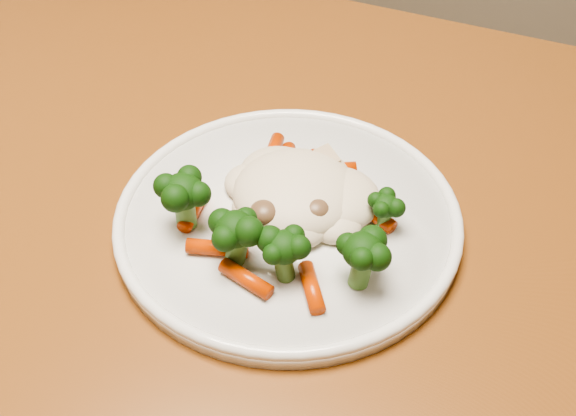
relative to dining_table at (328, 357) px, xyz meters
name	(u,v)px	position (x,y,z in m)	size (l,w,h in m)	color
dining_table	(328,357)	(0.00, 0.00, 0.00)	(1.33, 0.92, 0.75)	brown
plate	(288,220)	(-0.06, 0.04, 0.10)	(0.28, 0.28, 0.01)	white
meal	(286,204)	(-0.06, 0.03, 0.12)	(0.20, 0.17, 0.05)	beige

